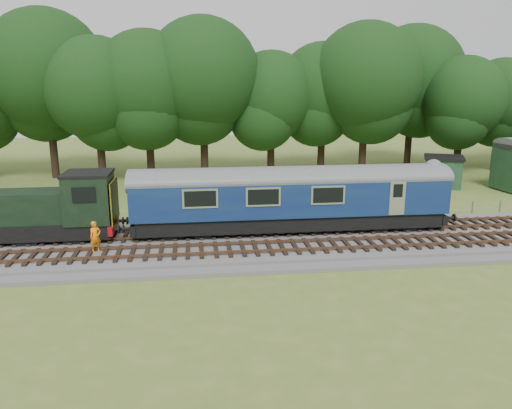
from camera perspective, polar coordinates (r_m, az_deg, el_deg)
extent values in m
plane|color=#4E6C27|center=(28.27, 6.67, -4.42)|extent=(120.00, 120.00, 0.00)
cube|color=#4C4C4F|center=(28.22, 6.68, -4.09)|extent=(70.00, 7.00, 0.35)
cube|color=brown|center=(28.76, 6.38, -3.08)|extent=(66.50, 0.07, 0.14)
cube|color=brown|center=(30.10, 5.75, -2.30)|extent=(66.50, 0.07, 0.14)
cube|color=brown|center=(25.99, 7.91, -4.97)|extent=(66.50, 0.07, 0.14)
cube|color=brown|center=(27.31, 7.14, -4.02)|extent=(66.50, 0.07, 0.14)
cube|color=black|center=(29.04, 3.96, -1.68)|extent=(17.46, 2.52, 0.85)
cube|color=navy|center=(28.70, 4.01, 1.06)|extent=(18.00, 2.80, 2.05)
cube|color=gold|center=(31.75, 20.19, 0.78)|extent=(0.06, 2.74, 1.30)
cube|color=black|center=(30.79, 14.99, -1.62)|extent=(2.60, 2.00, 0.55)
cube|color=black|center=(28.59, -7.94, -2.45)|extent=(2.60, 2.00, 0.55)
cube|color=black|center=(29.91, -24.27, -2.54)|extent=(8.73, 2.39, 0.85)
cube|color=black|center=(30.00, -26.69, -0.28)|extent=(6.30, 2.08, 1.70)
cube|color=black|center=(28.72, -18.49, 0.74)|extent=(2.40, 2.55, 2.60)
cube|color=maroon|center=(28.89, -15.96, -2.28)|extent=(0.25, 2.60, 0.55)
cube|color=gold|center=(28.53, -15.86, 0.43)|extent=(0.06, 2.55, 2.30)
imported|color=orange|center=(26.61, -17.88, -3.54)|extent=(0.71, 0.67, 1.63)
cube|color=#1A3920|center=(46.17, 20.57, 3.45)|extent=(3.88, 3.88, 2.44)
cube|color=black|center=(45.97, 20.70, 5.07)|extent=(4.26, 4.26, 0.20)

